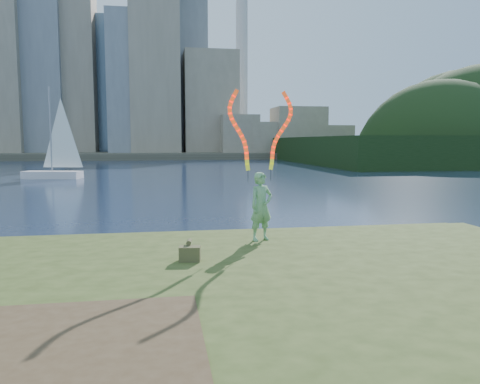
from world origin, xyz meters
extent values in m
plane|color=#1A2742|center=(0.00, 0.00, 0.00)|extent=(320.00, 320.00, 0.00)
cube|color=#364518|center=(0.00, -2.50, 0.15)|extent=(20.00, 18.00, 0.30)
cube|color=#364518|center=(0.00, -2.20, 0.40)|extent=(17.00, 15.00, 0.30)
cube|color=#364518|center=(0.00, -2.00, 0.65)|extent=(14.00, 12.00, 0.30)
cube|color=#47331E|center=(-2.20, -3.20, 0.81)|extent=(3.20, 3.00, 0.02)
cube|color=#484335|center=(0.00, 95.00, 0.60)|extent=(320.00, 40.00, 1.20)
cylinder|color=silver|center=(18.00, 102.00, 30.20)|extent=(2.80, 2.80, 58.00)
imported|color=#197C22|center=(1.39, 2.42, 1.67)|extent=(0.75, 0.63, 1.75)
cylinder|color=black|center=(1.05, 2.40, 2.46)|extent=(0.02, 0.02, 0.30)
cylinder|color=black|center=(1.69, 2.66, 2.46)|extent=(0.02, 0.02, 0.30)
cube|color=brown|center=(-0.54, 0.62, 0.96)|extent=(0.48, 0.35, 0.32)
cylinder|color=brown|center=(-0.54, 0.83, 1.17)|extent=(0.15, 0.31, 0.11)
cube|color=silver|center=(-10.82, 35.09, 0.31)|extent=(5.36, 2.80, 0.72)
cylinder|color=gray|center=(-10.82, 35.09, 4.30)|extent=(0.14, 0.14, 7.78)
camera|label=1|loc=(-1.09, -9.12, 3.32)|focal=35.00mm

